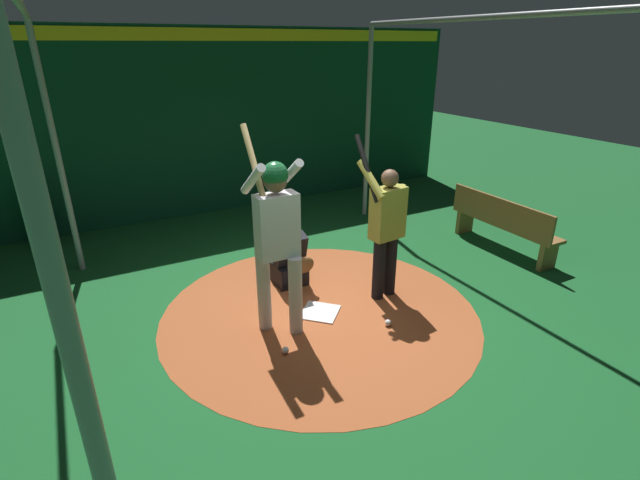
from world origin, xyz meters
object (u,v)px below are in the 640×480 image
Objects in this scene: bat_rack at (45,212)px; baseball_1 at (388,323)px; baseball_2 at (285,350)px; baseball_0 at (291,292)px; home_plate at (320,312)px; bench at (502,223)px; visitor at (386,226)px; catcher at (291,260)px; batter at (277,231)px.

baseball_1 is at bearing 35.50° from bat_rack.
baseball_0 is at bearing 151.79° from baseball_2.
bat_rack is 5.07m from baseball_2.
baseball_2 is (4.59, 2.10, -0.45)m from bat_rack.
bench reaches higher than home_plate.
visitor is 1.09× the size of bench.
bench is (-0.30, 2.44, -0.51)m from visitor.
home_plate is 0.83m from baseball_1.
baseball_0 reaches higher than home_plate.
bench is (0.53, 3.34, 0.09)m from catcher.
bat_rack reaches higher than baseball_1.
batter is 1.35m from catcher.
baseball_2 is at bearing -78.58° from bench.
baseball_1 is (4.68, 3.34, -0.45)m from bat_rack.
bat_rack is 14.20× the size of baseball_1.
bench is at bearing 90.59° from visitor.
baseball_0 is at bearing -167.90° from home_plate.
baseball_1 and baseball_2 have the same top height.
bench is 24.97× the size of baseball_2.
home_plate is 0.88m from baseball_2.
catcher reaches higher than bench.
home_plate is at bearing -96.69° from visitor.
baseball_2 is (0.53, -0.70, 0.03)m from home_plate.
batter is 30.30× the size of baseball_2.
bench is 3.50m from baseball_0.
baseball_1 is 1.00× the size of baseball_2.
baseball_2 reaches higher than home_plate.
catcher is at bearing 152.25° from baseball_2.
bat_rack is at bearing -121.54° from bench.
bench is at bearing 101.42° from baseball_2.
baseball_1 is at bearing 29.46° from baseball_0.
baseball_2 is (0.52, -1.61, -0.91)m from visitor.
batter is 1.21× the size of bench.
visitor reaches higher than bat_rack.
catcher is 0.88× the size of bat_rack.
batter is at bearing 162.39° from baseball_2.
bench is at bearing 80.90° from catcher.
visitor is 1.92m from baseball_2.
baseball_2 is at bearing -17.61° from batter.
baseball_1 is (0.62, 0.55, 0.03)m from home_plate.
catcher is 1.36m from visitor.
baseball_1 is at bearing 41.28° from home_plate.
batter is 3.99m from bench.
baseball_1 is 1.25m from baseball_2.
batter reaches higher than baseball_0.
visitor is 2.51m from bench.
home_plate is at bearing 12.10° from baseball_0.
catcher is 12.55× the size of baseball_2.
visitor is 5.52m from bat_rack.
batter is at bearing -116.08° from baseball_1.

